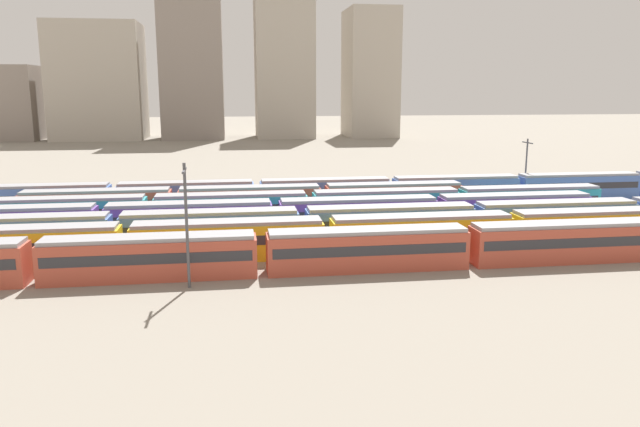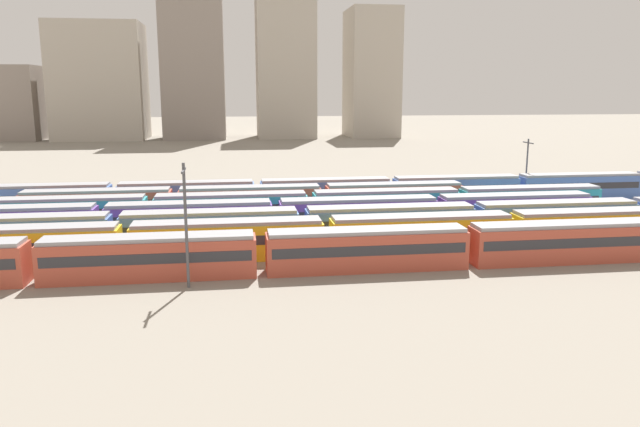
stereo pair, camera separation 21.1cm
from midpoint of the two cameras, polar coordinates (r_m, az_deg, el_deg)
name	(u,v)px [view 2 (the right image)]	position (r m, az deg, el deg)	size (l,w,h in m)	color
ground_plane	(99,238)	(70.83, -19.77, -2.17)	(600.00, 600.00, 0.00)	gray
train_track_0	(468,245)	(57.73, 13.71, -2.87)	(112.50, 3.06, 3.75)	#BC4C38
train_track_1	(421,233)	(61.53, 9.46, -1.81)	(93.60, 3.06, 3.75)	yellow
train_track_2	(390,223)	(65.90, 6.60, -0.84)	(93.60, 3.06, 3.75)	#4C70BC
train_track_3	(276,216)	(69.05, -4.06, -0.23)	(74.70, 3.06, 3.75)	#6B429E
train_track_4	(310,206)	(74.56, -0.85, 0.68)	(74.70, 3.06, 3.75)	teal
train_track_5	(251,200)	(79.13, -6.41, 1.24)	(55.80, 3.06, 3.75)	#BC4C38
train_track_6	(392,190)	(87.08, 6.76, 2.17)	(112.50, 3.06, 3.75)	#4C70BC
catenary_pole_0	(186,220)	(50.06, -12.26, -0.57)	(0.24, 3.20, 10.24)	#4C4C51
catenary_pole_1	(527,164)	(97.37, 18.74, 4.38)	(0.24, 3.20, 8.65)	#4C4C51
distant_building_0	(15,103)	(217.13, -26.44, 9.18)	(14.96, 16.08, 23.12)	gray
distant_building_1	(100,82)	(210.54, -19.79, 11.46)	(27.76, 21.26, 36.32)	#B2A899
distant_building_2	(193,55)	(207.05, -11.70, 14.21)	(19.50, 19.59, 52.99)	gray
distant_building_3	(285,65)	(207.35, -3.22, 13.62)	(18.69, 19.34, 47.28)	#B2A899
distant_building_4	(371,74)	(211.74, 4.82, 12.83)	(16.00, 21.23, 41.89)	#B2A899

